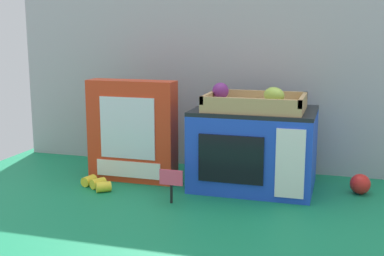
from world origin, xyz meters
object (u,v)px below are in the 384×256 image
at_px(toy_microwave, 254,148).
at_px(loose_toy_apple, 360,184).
at_px(food_groups_crate, 254,103).
at_px(price_sign, 171,181).
at_px(cookie_set_box, 132,131).
at_px(loose_toy_banana, 97,184).

distance_m(toy_microwave, loose_toy_apple, 0.34).
height_order(food_groups_crate, loose_toy_apple, food_groups_crate).
relative_size(food_groups_crate, price_sign, 2.99).
bearing_deg(loose_toy_apple, food_groups_crate, -173.26).
height_order(toy_microwave, cookie_set_box, cookie_set_box).
relative_size(price_sign, loose_toy_apple, 1.60).
distance_m(food_groups_crate, price_sign, 0.36).
height_order(food_groups_crate, cookie_set_box, cookie_set_box).
bearing_deg(cookie_set_box, loose_toy_banana, -121.15).
xyz_separation_m(price_sign, loose_toy_banana, (-0.27, 0.06, -0.05)).
bearing_deg(cookie_set_box, price_sign, -42.97).
relative_size(toy_microwave, loose_toy_apple, 6.05).
relative_size(price_sign, loose_toy_banana, 0.81).
bearing_deg(food_groups_crate, loose_toy_banana, -162.92).
height_order(price_sign, loose_toy_banana, price_sign).
relative_size(cookie_set_box, loose_toy_apple, 5.38).
bearing_deg(loose_toy_apple, cookie_set_box, -175.04).
relative_size(toy_microwave, loose_toy_banana, 3.06).
xyz_separation_m(food_groups_crate, cookie_set_box, (-0.40, -0.02, -0.11)).
height_order(food_groups_crate, price_sign, food_groups_crate).
xyz_separation_m(toy_microwave, loose_toy_apple, (0.33, 0.02, -0.10)).
bearing_deg(price_sign, toy_microwave, 48.78).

